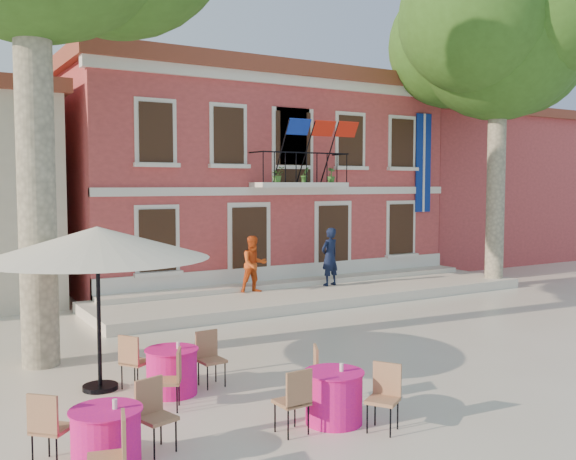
% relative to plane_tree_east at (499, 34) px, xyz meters
% --- Properties ---
extents(ground, '(90.00, 90.00, 0.00)m').
position_rel_plane_tree_east_xyz_m(ground, '(-8.50, -3.33, -8.55)').
color(ground, beige).
rests_on(ground, ground).
extents(main_building, '(13.50, 9.59, 7.50)m').
position_rel_plane_tree_east_xyz_m(main_building, '(-6.50, 6.66, -4.77)').
color(main_building, '#C64747').
rests_on(main_building, ground).
extents(neighbor_east, '(9.40, 9.40, 6.40)m').
position_rel_plane_tree_east_xyz_m(neighbor_east, '(5.50, 7.67, -5.34)').
color(neighbor_east, '#C64747').
rests_on(neighbor_east, ground).
extents(terrace, '(14.00, 3.40, 0.30)m').
position_rel_plane_tree_east_xyz_m(terrace, '(-6.50, 1.07, -8.40)').
color(terrace, silver).
rests_on(terrace, ground).
extents(plane_tree_east, '(5.89, 5.89, 11.56)m').
position_rel_plane_tree_east_xyz_m(plane_tree_east, '(0.00, 0.00, 0.00)').
color(plane_tree_east, '#A59E84').
rests_on(plane_tree_east, ground).
extents(patio_umbrella, '(3.77, 3.77, 2.81)m').
position_rel_plane_tree_east_xyz_m(patio_umbrella, '(-14.58, -4.26, -6.03)').
color(patio_umbrella, black).
rests_on(patio_umbrella, ground).
extents(pedestrian_navy, '(0.75, 0.58, 1.84)m').
position_rel_plane_tree_east_xyz_m(pedestrian_navy, '(-5.82, 1.52, -7.33)').
color(pedestrian_navy, black).
rests_on(pedestrian_navy, terrace).
extents(pedestrian_orange, '(0.86, 0.70, 1.69)m').
position_rel_plane_tree_east_xyz_m(pedestrian_orange, '(-8.50, 1.59, -7.41)').
color(pedestrian_orange, '#DE511A').
rests_on(pedestrian_orange, terrace).
extents(cafe_table_0, '(1.68, 1.87, 0.95)m').
position_rel_plane_tree_east_xyz_m(cafe_table_0, '(-13.61, -5.12, -8.13)').
color(cafe_table_0, '#ED1673').
rests_on(cafe_table_0, ground).
extents(cafe_table_1, '(1.66, 1.87, 0.95)m').
position_rel_plane_tree_east_xyz_m(cafe_table_1, '(-12.02, -7.58, -8.13)').
color(cafe_table_1, '#ED1673').
rests_on(cafe_table_1, ground).
extents(cafe_table_2, '(1.81, 1.81, 0.95)m').
position_rel_plane_tree_east_xyz_m(cafe_table_2, '(-15.33, -7.44, -8.13)').
color(cafe_table_2, '#ED1673').
rests_on(cafe_table_2, ground).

